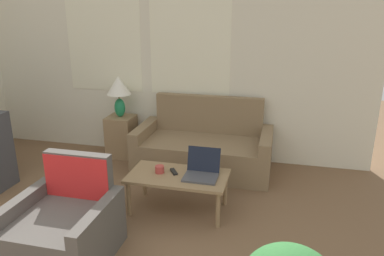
{
  "coord_description": "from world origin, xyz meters",
  "views": [
    {
      "loc": [
        1.78,
        -1.12,
        2.07
      ],
      "look_at": [
        0.83,
        2.79,
        0.75
      ],
      "focal_mm": 35.0,
      "sensor_mm": 36.0,
      "label": 1
    }
  ],
  "objects_px": {
    "armchair": "(65,228)",
    "table_lamp": "(119,89)",
    "laptop": "(202,171)",
    "tv_remote": "(174,172)",
    "coffee_table": "(178,179)",
    "cup_navy": "(160,169)",
    "couch": "(204,149)"
  },
  "relations": [
    {
      "from": "armchair",
      "to": "table_lamp",
      "type": "relative_size",
      "value": 1.46
    },
    {
      "from": "laptop",
      "to": "tv_remote",
      "type": "distance_m",
      "value": 0.31
    },
    {
      "from": "table_lamp",
      "to": "coffee_table",
      "type": "distance_m",
      "value": 1.85
    },
    {
      "from": "coffee_table",
      "to": "tv_remote",
      "type": "bearing_deg",
      "value": 142.41
    },
    {
      "from": "coffee_table",
      "to": "cup_navy",
      "type": "relative_size",
      "value": 10.91
    },
    {
      "from": "coffee_table",
      "to": "cup_navy",
      "type": "height_order",
      "value": "cup_navy"
    },
    {
      "from": "couch",
      "to": "cup_navy",
      "type": "relative_size",
      "value": 18.47
    },
    {
      "from": "table_lamp",
      "to": "coffee_table",
      "type": "bearing_deg",
      "value": -46.72
    },
    {
      "from": "table_lamp",
      "to": "coffee_table",
      "type": "height_order",
      "value": "table_lamp"
    },
    {
      "from": "tv_remote",
      "to": "cup_navy",
      "type": "bearing_deg",
      "value": -165.12
    },
    {
      "from": "coffee_table",
      "to": "armchair",
      "type": "bearing_deg",
      "value": -127.91
    },
    {
      "from": "table_lamp",
      "to": "couch",
      "type": "bearing_deg",
      "value": -6.85
    },
    {
      "from": "couch",
      "to": "coffee_table",
      "type": "relative_size",
      "value": 1.69
    },
    {
      "from": "coffee_table",
      "to": "tv_remote",
      "type": "relative_size",
      "value": 6.83
    },
    {
      "from": "coffee_table",
      "to": "tv_remote",
      "type": "distance_m",
      "value": 0.09
    },
    {
      "from": "armchair",
      "to": "cup_navy",
      "type": "bearing_deg",
      "value": 60.61
    },
    {
      "from": "armchair",
      "to": "coffee_table",
      "type": "xyz_separation_m",
      "value": [
        0.74,
        0.95,
        0.11
      ]
    },
    {
      "from": "armchair",
      "to": "coffee_table",
      "type": "distance_m",
      "value": 1.21
    },
    {
      "from": "table_lamp",
      "to": "laptop",
      "type": "distance_m",
      "value": 1.97
    },
    {
      "from": "laptop",
      "to": "cup_navy",
      "type": "bearing_deg",
      "value": -176.64
    },
    {
      "from": "table_lamp",
      "to": "tv_remote",
      "type": "xyz_separation_m",
      "value": [
        1.14,
        -1.23,
        -0.56
      ]
    },
    {
      "from": "armchair",
      "to": "laptop",
      "type": "height_order",
      "value": "armchair"
    },
    {
      "from": "table_lamp",
      "to": "cup_navy",
      "type": "bearing_deg",
      "value": -51.76
    },
    {
      "from": "armchair",
      "to": "coffee_table",
      "type": "height_order",
      "value": "armchair"
    },
    {
      "from": "cup_navy",
      "to": "table_lamp",
      "type": "bearing_deg",
      "value": 128.24
    },
    {
      "from": "couch",
      "to": "armchair",
      "type": "xyz_separation_m",
      "value": [
        -0.78,
        -2.07,
        -0.01
      ]
    },
    {
      "from": "laptop",
      "to": "coffee_table",
      "type": "bearing_deg",
      "value": -172.26
    },
    {
      "from": "tv_remote",
      "to": "couch",
      "type": "bearing_deg",
      "value": 84.69
    },
    {
      "from": "cup_navy",
      "to": "tv_remote",
      "type": "bearing_deg",
      "value": 14.88
    },
    {
      "from": "armchair",
      "to": "table_lamp",
      "type": "distance_m",
      "value": 2.38
    },
    {
      "from": "couch",
      "to": "cup_navy",
      "type": "distance_m",
      "value": 1.15
    },
    {
      "from": "tv_remote",
      "to": "armchair",
      "type": "bearing_deg",
      "value": -124.41
    }
  ]
}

